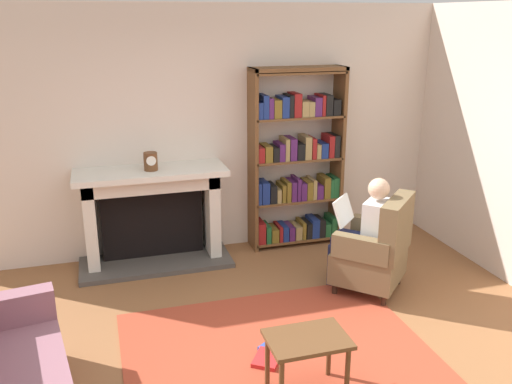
# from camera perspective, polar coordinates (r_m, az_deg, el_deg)

# --- Properties ---
(ground) EXTENTS (14.00, 14.00, 0.00)m
(ground) POSITION_cam_1_polar(r_m,az_deg,el_deg) (4.36, 3.37, -18.16)
(ground) COLOR brown
(back_wall) EXTENTS (5.60, 0.10, 2.70)m
(back_wall) POSITION_cam_1_polar(r_m,az_deg,el_deg) (6.11, -4.51, 6.32)
(back_wall) COLOR beige
(back_wall) RESTS_ON ground
(side_wall_right) EXTENTS (0.10, 5.20, 2.70)m
(side_wall_right) POSITION_cam_1_polar(r_m,az_deg,el_deg) (6.11, 23.54, 4.89)
(side_wall_right) COLOR beige
(side_wall_right) RESTS_ON ground
(area_rug) EXTENTS (2.40, 1.80, 0.01)m
(area_rug) POSITION_cam_1_polar(r_m,az_deg,el_deg) (4.59, 2.06, -16.01)
(area_rug) COLOR #A23C26
(area_rug) RESTS_ON ground
(fireplace) EXTENTS (1.60, 0.64, 1.05)m
(fireplace) POSITION_cam_1_polar(r_m,az_deg,el_deg) (5.98, -10.72, -2.05)
(fireplace) COLOR #4C4742
(fireplace) RESTS_ON ground
(mantel_clock) EXTENTS (0.14, 0.14, 0.19)m
(mantel_clock) POSITION_cam_1_polar(r_m,az_deg,el_deg) (5.71, -10.87, 3.14)
(mantel_clock) COLOR brown
(mantel_clock) RESTS_ON fireplace
(bookshelf) EXTENTS (1.06, 0.32, 2.04)m
(bookshelf) POSITION_cam_1_polar(r_m,az_deg,el_deg) (6.24, 4.25, 3.20)
(bookshelf) COLOR brown
(bookshelf) RESTS_ON ground
(armchair_reading) EXTENTS (0.89, 0.89, 0.97)m
(armchair_reading) POSITION_cam_1_polar(r_m,az_deg,el_deg) (5.40, 12.36, -5.94)
(armchair_reading) COLOR #331E14
(armchair_reading) RESTS_ON ground
(seated_reader) EXTENTS (0.58, 0.58, 1.14)m
(seated_reader) POSITION_cam_1_polar(r_m,az_deg,el_deg) (5.36, 11.30, -3.79)
(seated_reader) COLOR silver
(seated_reader) RESTS_ON ground
(side_table) EXTENTS (0.56, 0.39, 0.47)m
(side_table) POSITION_cam_1_polar(r_m,az_deg,el_deg) (3.94, 5.33, -15.68)
(side_table) COLOR brown
(side_table) RESTS_ON ground
(scattered_books) EXTENTS (0.72, 0.47, 0.03)m
(scattered_books) POSITION_cam_1_polar(r_m,az_deg,el_deg) (4.57, 2.73, -15.90)
(scattered_books) COLOR red
(scattered_books) RESTS_ON area_rug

